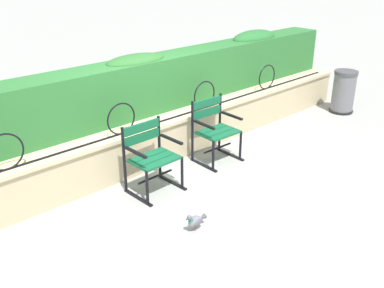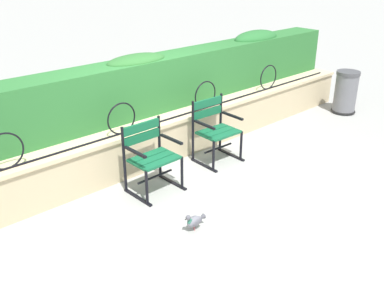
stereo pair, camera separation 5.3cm
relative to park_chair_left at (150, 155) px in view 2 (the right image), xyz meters
name	(u,v)px [view 2 (the right image)]	position (x,y,z in m)	size (l,w,h in m)	color
ground_plane	(199,186)	(0.47, -0.37, -0.46)	(60.00, 60.00, 0.00)	#9E9E99
stone_wall	(153,142)	(0.47, 0.57, -0.15)	(8.55, 0.41, 0.61)	#C6B289
iron_arch_fence	(129,119)	(0.05, 0.50, 0.32)	(7.99, 0.02, 0.42)	black
hedge_row	(136,86)	(0.53, 1.01, 0.55)	(8.38, 0.52, 0.90)	#2D7033
park_chair_left	(150,155)	(0.00, 0.00, 0.00)	(0.60, 0.53, 0.86)	#145B38
park_chair_right	(215,129)	(1.19, 0.08, 0.00)	(0.59, 0.54, 0.89)	#145B38
pigeon_near_chairs	(194,221)	(-0.21, -1.02, -0.35)	(0.29, 0.11, 0.22)	slate
trash_bin	(346,93)	(4.39, -0.13, -0.09)	(0.44, 0.44, 0.78)	slate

